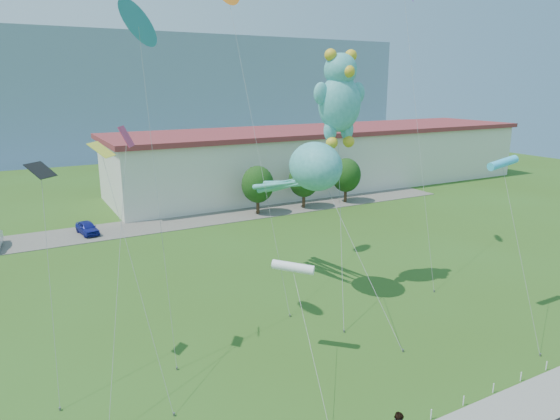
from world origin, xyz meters
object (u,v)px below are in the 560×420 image
at_px(octopus_kite, 307,174).
at_px(teddy_bear_kite, 340,96).
at_px(parked_car_blue, 87,228).
at_px(warehouse, 327,157).

bearing_deg(octopus_kite, teddy_bear_kite, -16.52).
xyz_separation_m(parked_car_blue, teddy_bear_kite, (13.42, -22.46, 12.74)).
relative_size(octopus_kite, teddy_bear_kite, 0.91).
bearing_deg(teddy_bear_kite, parked_car_blue, 120.86).
bearing_deg(teddy_bear_kite, warehouse, 56.90).
height_order(warehouse, teddy_bear_kite, teddy_bear_kite).
xyz_separation_m(octopus_kite, teddy_bear_kite, (2.07, -0.61, 4.99)).
relative_size(warehouse, teddy_bear_kite, 3.73).
xyz_separation_m(parked_car_blue, octopus_kite, (11.35, -21.84, 7.74)).
bearing_deg(octopus_kite, warehouse, 53.80).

